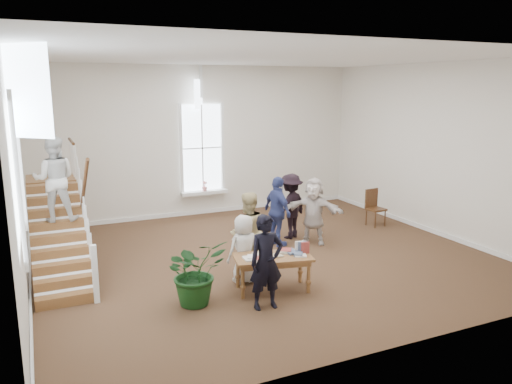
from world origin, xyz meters
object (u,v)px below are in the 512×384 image
woman_cluster_b (290,206)px  side_chair (374,205)px  woman_cluster_a (278,211)px  woman_cluster_c (313,211)px  police_officer (266,262)px  floor_plant (196,272)px  library_table (273,260)px  elderly_woman (244,249)px  person_yellow (248,233)px

woman_cluster_b → side_chair: woman_cluster_b is taller
woman_cluster_a → side_chair: size_ratio=1.67×
woman_cluster_c → side_chair: bearing=61.2°
police_officer → side_chair: police_officer is taller
side_chair → floor_plant: bearing=-160.8°
library_table → floor_plant: (-1.54, 0.02, -0.00)m
woman_cluster_b → woman_cluster_c: bearing=89.4°
elderly_woman → person_yellow: size_ratio=0.81×
person_yellow → floor_plant: (-1.49, -1.08, -0.25)m
woman_cluster_c → floor_plant: 4.38m
side_chair → elderly_woman: bearing=-160.9°
library_table → floor_plant: size_ratio=1.31×
person_yellow → woman_cluster_a: bearing=-151.5°
woman_cluster_b → side_chair: bearing=156.2°
woman_cluster_c → woman_cluster_a: bearing=-148.0°
woman_cluster_a → woman_cluster_c: size_ratio=1.04×
police_officer → library_table: bearing=58.0°
library_table → woman_cluster_c: 3.17m
side_chair → woman_cluster_a: bearing=-177.2°
library_table → woman_cluster_b: 3.48m
elderly_woman → side_chair: elderly_woman is taller
floor_plant → woman_cluster_a: bearing=40.1°
woman_cluster_b → floor_plant: woman_cluster_b is taller
library_table → woman_cluster_a: (1.33, 2.44, 0.26)m
police_officer → person_yellow: bearing=80.1°
woman_cluster_b → person_yellow: bearing=16.6°
elderly_woman → woman_cluster_c: woman_cluster_c is taller
person_yellow → side_chair: bearing=-173.9°
person_yellow → library_table: bearing=77.4°
woman_cluster_b → police_officer: bearing=30.6°
woman_cluster_c → floor_plant: woman_cluster_c is taller
elderly_woman → woman_cluster_c: bearing=-154.7°
woman_cluster_c → woman_cluster_b: bearing=159.3°
person_yellow → woman_cluster_a: 1.93m
library_table → woman_cluster_c: size_ratio=0.96×
library_table → woman_cluster_a: woman_cluster_a is taller
library_table → woman_cluster_b: size_ratio=0.95×
side_chair → woman_cluster_b: bearing=175.4°
elderly_woman → woman_cluster_b: 3.24m
person_yellow → floor_plant: person_yellow is taller
woman_cluster_c → floor_plant: bearing=-105.1°
library_table → elderly_woman: elderly_woman is taller
elderly_woman → woman_cluster_c: (2.59, 1.64, 0.14)m
person_yellow → woman_cluster_a: (1.39, 1.34, 0.00)m
woman_cluster_b → elderly_woman: bearing=19.6°
elderly_woman → woman_cluster_b: bearing=-142.0°
woman_cluster_c → side_chair: (2.43, 0.73, -0.25)m
library_table → floor_plant: 1.54m
elderly_woman → woman_cluster_b: woman_cluster_b is taller
police_officer → woman_cluster_b: size_ratio=1.01×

